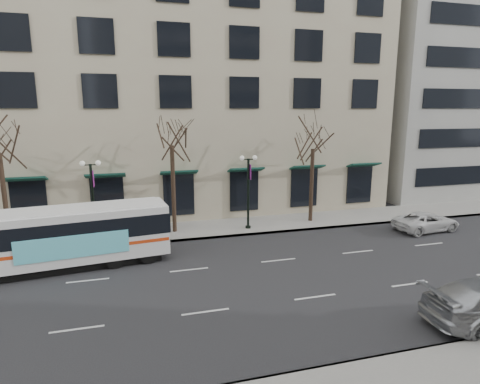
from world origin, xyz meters
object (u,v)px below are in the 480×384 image
object	(u,v)px
city_bus	(55,237)
lamp_post_left	(93,197)
tree_far_mid	(171,131)
tree_far_right	(313,135)
white_pickup	(426,222)
lamp_post_right	(248,189)

from	to	relation	value
city_bus	lamp_post_left	bearing A→B (deg)	59.32
tree_far_mid	city_bus	size ratio (longest dim) A/B	0.71
tree_far_right	lamp_post_left	xyz separation A→B (m)	(-14.99, -0.60, -3.48)
white_pickup	lamp_post_left	bearing A→B (deg)	76.31
tree_far_mid	tree_far_right	size ratio (longest dim) A/B	1.06
tree_far_right	lamp_post_right	world-z (taller)	tree_far_right
tree_far_right	white_pickup	distance (m)	9.80
lamp_post_left	lamp_post_right	world-z (taller)	same
lamp_post_right	white_pickup	world-z (taller)	lamp_post_right
lamp_post_left	lamp_post_right	xyz separation A→B (m)	(10.00, 0.00, 0.00)
lamp_post_right	tree_far_right	bearing A→B (deg)	6.85
lamp_post_right	tree_far_mid	bearing A→B (deg)	173.17
lamp_post_right	white_pickup	bearing A→B (deg)	-16.05
tree_far_right	lamp_post_right	bearing A→B (deg)	-173.15
lamp_post_left	lamp_post_right	size ratio (longest dim) A/B	1.00
tree_far_mid	lamp_post_right	world-z (taller)	tree_far_mid
lamp_post_left	white_pickup	distance (m)	22.20
tree_far_mid	tree_far_right	world-z (taller)	tree_far_mid
white_pickup	lamp_post_right	bearing A→B (deg)	69.12
tree_far_right	lamp_post_left	bearing A→B (deg)	-177.71
lamp_post_right	lamp_post_left	bearing A→B (deg)	180.00
tree_far_right	lamp_post_left	size ratio (longest dim) A/B	1.55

